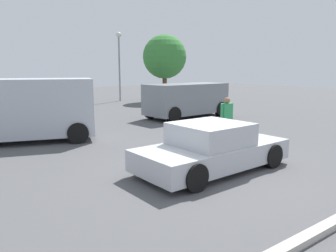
{
  "coord_description": "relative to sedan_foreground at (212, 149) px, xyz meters",
  "views": [
    {
      "loc": [
        -5.64,
        -5.95,
        2.65
      ],
      "look_at": [
        0.24,
        2.06,
        0.9
      ],
      "focal_mm": 34.68,
      "sensor_mm": 36.0,
      "label": 1
    }
  ],
  "objects": [
    {
      "name": "dog",
      "position": [
        3.37,
        0.64,
        -0.33
      ],
      "size": [
        0.51,
        0.48,
        0.42
      ],
      "rotation": [
        0.0,
        0.0,
        2.43
      ],
      "color": "white",
      "rests_on": "ground_plane"
    },
    {
      "name": "light_post_near",
      "position": [
        7.04,
        18.35,
        3.3
      ],
      "size": [
        0.44,
        0.44,
        5.62
      ],
      "color": "gray",
      "rests_on": "ground_plane"
    },
    {
      "name": "van_white",
      "position": [
        -3.31,
        6.66,
        0.66
      ],
      "size": [
        5.57,
        3.52,
        2.3
      ],
      "rotation": [
        0.0,
        0.0,
        2.82
      ],
      "color": "#B2B7C1",
      "rests_on": "ground_plane"
    },
    {
      "name": "ground_plane",
      "position": [
        -0.22,
        -0.05,
        -0.58
      ],
      "size": [
        80.0,
        80.0,
        0.0
      ],
      "primitive_type": "plane",
      "color": "#515154"
    },
    {
      "name": "sedan_foreground",
      "position": [
        0.0,
        0.0,
        0.0
      ],
      "size": [
        4.33,
        2.06,
        1.27
      ],
      "rotation": [
        0.0,
        0.0,
        0.03
      ],
      "color": "#B7BABF",
      "rests_on": "ground_plane"
    },
    {
      "name": "suv_dark",
      "position": [
        5.55,
        7.79,
        0.44
      ],
      "size": [
        4.95,
        2.49,
        1.86
      ],
      "rotation": [
        0.0,
        0.0,
        3.23
      ],
      "color": "gray",
      "rests_on": "ground_plane"
    },
    {
      "name": "pedestrian",
      "position": [
        2.95,
        2.3,
        0.38
      ],
      "size": [
        0.57,
        0.26,
        1.62
      ],
      "rotation": [
        0.0,
        0.0,
        1.51
      ],
      "color": "black",
      "rests_on": "ground_plane"
    },
    {
      "name": "tree_back_center",
      "position": [
        9.82,
        15.8,
        3.03
      ],
      "size": [
        3.53,
        3.53,
        5.4
      ],
      "color": "brown",
      "rests_on": "ground_plane"
    }
  ]
}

